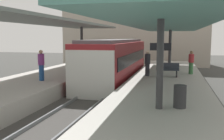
% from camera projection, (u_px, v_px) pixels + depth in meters
% --- Properties ---
extents(ground_plane, '(80.00, 80.00, 0.00)m').
position_uv_depth(ground_plane, '(97.00, 98.00, 14.63)').
color(ground_plane, '#383835').
extents(platform_left, '(4.40, 28.00, 1.00)m').
position_uv_depth(platform_left, '(37.00, 87.00, 15.48)').
color(platform_left, '#ADA8A0').
rests_on(platform_left, ground_plane).
extents(platform_right, '(4.40, 28.00, 1.00)m').
position_uv_depth(platform_right, '(165.00, 93.00, 13.64)').
color(platform_right, '#ADA8A0').
rests_on(platform_right, ground_plane).
extents(track_ballast, '(3.20, 28.00, 0.20)m').
position_uv_depth(track_ballast, '(97.00, 97.00, 14.61)').
color(track_ballast, '#423F3D').
rests_on(track_ballast, ground_plane).
extents(rail_near_side, '(0.08, 28.00, 0.14)m').
position_uv_depth(rail_near_side, '(85.00, 93.00, 14.77)').
color(rail_near_side, slate).
rests_on(rail_near_side, track_ballast).
extents(rail_far_side, '(0.08, 28.00, 0.14)m').
position_uv_depth(rail_far_side, '(109.00, 94.00, 14.42)').
color(rail_far_side, slate).
rests_on(rail_far_side, track_ballast).
extents(commuter_train, '(2.78, 11.71, 3.10)m').
position_uv_depth(commuter_train, '(116.00, 61.00, 18.85)').
color(commuter_train, maroon).
rests_on(commuter_train, track_ballast).
extents(canopy_left, '(4.18, 21.00, 3.55)m').
position_uv_depth(canopy_left, '(46.00, 22.00, 16.34)').
color(canopy_left, '#333335').
rests_on(canopy_left, platform_left).
extents(canopy_right, '(4.18, 21.00, 3.21)m').
position_uv_depth(canopy_right, '(168.00, 26.00, 14.54)').
color(canopy_right, '#333335').
rests_on(canopy_right, platform_right).
extents(platform_bench, '(1.40, 0.41, 0.86)m').
position_uv_depth(platform_bench, '(168.00, 69.00, 16.13)').
color(platform_bench, black).
rests_on(platform_bench, platform_right).
extents(platform_sign, '(0.90, 0.08, 2.21)m').
position_uv_depth(platform_sign, '(160.00, 57.00, 10.98)').
color(platform_sign, '#262628').
rests_on(platform_sign, platform_right).
extents(litter_bin, '(0.44, 0.44, 0.80)m').
position_uv_depth(litter_bin, '(180.00, 96.00, 8.93)').
color(litter_bin, '#2D2D30').
rests_on(litter_bin, platform_right).
extents(passenger_near_bench, '(0.36, 0.36, 1.63)m').
position_uv_depth(passenger_near_bench, '(147.00, 63.00, 16.37)').
color(passenger_near_bench, '#232328').
rests_on(passenger_near_bench, platform_right).
extents(passenger_mid_platform, '(0.36, 0.36, 1.75)m').
position_uv_depth(passenger_mid_platform, '(41.00, 65.00, 14.54)').
color(passenger_mid_platform, navy).
rests_on(passenger_mid_platform, platform_left).
extents(passenger_far_end, '(0.36, 0.36, 1.57)m').
position_uv_depth(passenger_far_end, '(191.00, 62.00, 17.17)').
color(passenger_far_end, '#386B3D').
rests_on(passenger_far_end, platform_right).
extents(station_building_backdrop, '(18.00, 6.00, 11.00)m').
position_uv_depth(station_building_backdrop, '(136.00, 22.00, 33.41)').
color(station_building_backdrop, '#A89E8E').
rests_on(station_building_backdrop, ground_plane).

